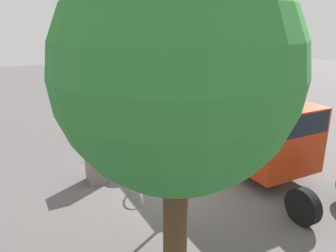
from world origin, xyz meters
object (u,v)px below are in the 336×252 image
Objects in this scene: motorcycle at (124,140)px; utility_cabinet at (96,163)px; stop_sign at (175,144)px; street_tree at (176,73)px; box_truck_near at (231,114)px; bike_rack_hoop at (137,199)px; box_truck_far at (180,82)px.

motorcycle is 2.25m from utility_cabinet.
stop_sign is 0.50× the size of street_tree.
motorcycle is (1.82, 3.25, -1.06)m from box_truck_near.
stop_sign reaches higher than motorcycle.
street_tree is at bearing 173.60° from bike_rack_hoop.
motorcycle is at bearing -38.44° from utility_cabinet.
street_tree reaches higher than box_truck_near.
bike_rack_hoop is (3.16, -0.35, -3.88)m from street_tree.
bike_rack_hoop is at bearing 141.99° from box_truck_far.
motorcycle is at bearing -122.70° from box_truck_near.
box_truck_near is 6.42× the size of utility_cabinet.
utility_cabinet is at bearing 26.98° from bike_rack_hoop.
utility_cabinet is (-1.76, 1.40, 0.07)m from motorcycle.
utility_cabinet is (0.06, 4.65, -0.98)m from box_truck_near.
box_truck_near is at bearing -128.94° from motorcycle.
street_tree is 6.76× the size of bike_rack_hoop.
box_truck_far reaches higher than motorcycle.
bike_rack_hoop is at bearing -6.40° from street_tree.
box_truck_far is (5.64, -0.83, 0.08)m from box_truck_near.
utility_cabinet is 1.76m from bike_rack_hoop.
stop_sign reaches higher than utility_cabinet.
box_truck_near is 4.23× the size of motorcycle.
box_truck_near is 6.66m from street_tree.
bike_rack_hoop is (-3.23, 0.65, -0.52)m from motorcycle.
bike_rack_hoop is (-1.47, -0.75, -0.59)m from utility_cabinet.
box_truck_far is 11.63m from street_tree.
motorcycle is 4.63m from stop_sign.
box_truck_far is at bearing 168.10° from box_truck_near.
stop_sign reaches higher than bike_rack_hoop.
utility_cabinet is 1.40× the size of bike_rack_hoop.
box_truck_far is at bearing -56.65° from motorcycle.
box_truck_near is at bearing -90.72° from utility_cabinet.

